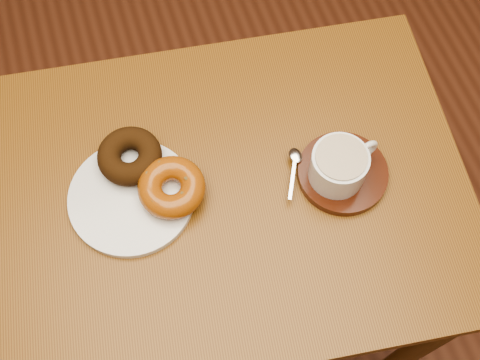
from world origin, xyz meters
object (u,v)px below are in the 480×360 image
object	(u,v)px
cafe_table	(230,215)
coffee_cup	(340,165)
saucer	(342,173)
donut_plate	(132,197)

from	to	relation	value
cafe_table	coffee_cup	xyz separation A→B (m)	(0.18, -0.04, 0.18)
cafe_table	saucer	bearing A→B (deg)	-3.51
donut_plate	saucer	distance (m)	0.37
cafe_table	coffee_cup	world-z (taller)	coffee_cup
cafe_table	donut_plate	bearing A→B (deg)	176.06
donut_plate	saucer	size ratio (longest dim) A/B	1.38
coffee_cup	cafe_table	bearing A→B (deg)	154.90
cafe_table	donut_plate	size ratio (longest dim) A/B	4.18
cafe_table	coffee_cup	size ratio (longest dim) A/B	7.16
cafe_table	donut_plate	distance (m)	0.21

